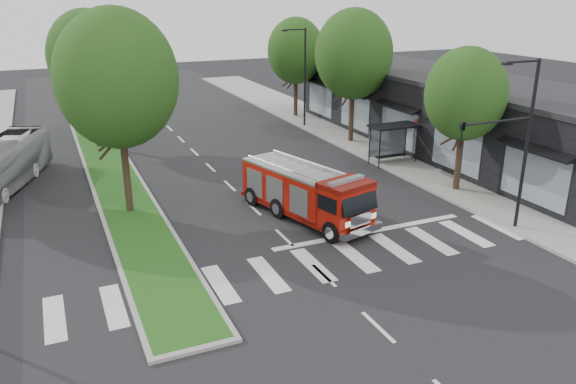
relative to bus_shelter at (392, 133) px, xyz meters
name	(u,v)px	position (x,y,z in m)	size (l,w,h in m)	color
ground	(284,238)	(-11.20, -8.15, -2.04)	(140.00, 140.00, 0.00)	black
sidewalk_right	(391,153)	(1.30, 1.85, -1.96)	(5.00, 80.00, 0.15)	gray
median	(103,153)	(-17.20, 9.85, -1.96)	(3.00, 50.00, 0.15)	gray
storefront_row	(447,113)	(5.80, 1.85, 0.46)	(8.00, 30.00, 5.00)	black
bus_shelter	(392,133)	(0.00, 0.00, 0.00)	(3.20, 1.60, 2.61)	black
tree_right_near	(466,94)	(0.30, -6.15, 3.47)	(4.40, 4.40, 8.05)	black
tree_right_mid	(354,54)	(0.30, 5.85, 4.45)	(5.60, 5.60, 9.72)	black
tree_right_far	(296,51)	(0.30, 15.85, 3.80)	(5.00, 5.00, 8.73)	black
tree_median_near	(117,79)	(-17.20, -2.15, 4.77)	(5.80, 5.80, 10.16)	black
tree_median_far	(89,57)	(-17.20, 11.85, 4.45)	(5.60, 5.60, 9.72)	black
streetlight_right_near	(514,136)	(-1.59, -11.65, 2.63)	(4.08, 0.22, 8.00)	black
streetlight_right_far	(303,73)	(-0.85, 11.85, 2.44)	(2.11, 0.20, 8.00)	black
fire_engine	(305,192)	(-9.24, -6.26, -0.72)	(4.40, 8.29, 2.76)	#5F0A05
city_bus	(1,165)	(-23.20, 4.82, -0.65)	(2.33, 9.95, 2.77)	#ADADB1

